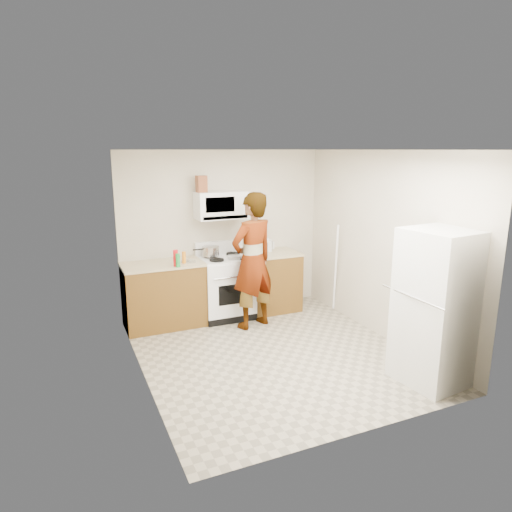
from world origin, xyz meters
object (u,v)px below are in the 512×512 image
kettle (268,246)px  saucepan (211,251)px  fridge (437,307)px  gas_range (225,286)px  microwave (221,205)px  person (253,261)px

kettle → saucepan: (-0.95, -0.02, -0.00)m
fridge → saucepan: 3.30m
gas_range → microwave: (0.00, 0.13, 1.21)m
fridge → saucepan: fridge is taller
person → saucepan: bearing=-74.2°
microwave → saucepan: microwave is taller
saucepan → microwave: bearing=9.6°
microwave → kettle: microwave is taller
person → kettle: 0.84m
person → kettle: person is taller
gas_range → saucepan: (-0.19, 0.10, 0.54)m
microwave → person: size_ratio=0.39×
gas_range → microwave: 1.22m
gas_range → fridge: size_ratio=0.66×
gas_range → fridge: bearing=-63.1°
gas_range → fridge: 3.14m
kettle → gas_range: bearing=168.7°
gas_range → person: (0.22, -0.52, 0.49)m
gas_range → fridge: (1.41, -2.78, 0.36)m
gas_range → person: 0.75m
microwave → kettle: 1.02m
microwave → person: (0.22, -0.65, -0.73)m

